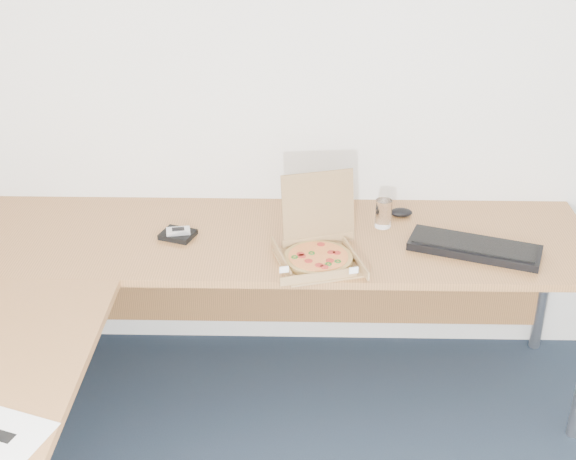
{
  "coord_description": "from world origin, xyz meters",
  "views": [
    {
      "loc": [
        -0.39,
        -1.33,
        2.17
      ],
      "look_at": [
        -0.45,
        1.28,
        0.82
      ],
      "focal_mm": 48.6,
      "sensor_mm": 36.0,
      "label": 1
    }
  ],
  "objects_px": {
    "keyboard": "(474,248)",
    "wallet": "(178,235)",
    "drinking_glass": "(383,213)",
    "pizza_box": "(318,253)",
    "desk": "(180,299)"
  },
  "relations": [
    {
      "from": "pizza_box",
      "to": "keyboard",
      "type": "xyz_separation_m",
      "value": [
        0.6,
        0.09,
        -0.02
      ]
    },
    {
      "from": "desk",
      "to": "pizza_box",
      "type": "height_order",
      "value": "pizza_box"
    },
    {
      "from": "pizza_box",
      "to": "wallet",
      "type": "distance_m",
      "value": 0.58
    },
    {
      "from": "drinking_glass",
      "to": "wallet",
      "type": "height_order",
      "value": "drinking_glass"
    },
    {
      "from": "keyboard",
      "to": "wallet",
      "type": "bearing_deg",
      "value": -164.54
    },
    {
      "from": "desk",
      "to": "drinking_glass",
      "type": "bearing_deg",
      "value": 34.66
    },
    {
      "from": "drinking_glass",
      "to": "keyboard",
      "type": "bearing_deg",
      "value": -31.44
    },
    {
      "from": "wallet",
      "to": "drinking_glass",
      "type": "bearing_deg",
      "value": 26.91
    },
    {
      "from": "keyboard",
      "to": "wallet",
      "type": "distance_m",
      "value": 1.15
    },
    {
      "from": "pizza_box",
      "to": "drinking_glass",
      "type": "distance_m",
      "value": 0.39
    },
    {
      "from": "desk",
      "to": "pizza_box",
      "type": "xyz_separation_m",
      "value": [
        0.49,
        0.23,
        0.06
      ]
    },
    {
      "from": "pizza_box",
      "to": "keyboard",
      "type": "relative_size",
      "value": 0.68
    },
    {
      "from": "desk",
      "to": "wallet",
      "type": "distance_m",
      "value": 0.42
    },
    {
      "from": "keyboard",
      "to": "desk",
      "type": "bearing_deg",
      "value": -143.65
    },
    {
      "from": "drinking_glass",
      "to": "pizza_box",
      "type": "bearing_deg",
      "value": -132.47
    }
  ]
}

